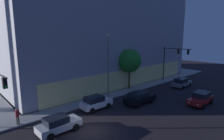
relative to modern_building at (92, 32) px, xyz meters
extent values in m
plane|color=black|center=(-14.84, -19.63, -10.13)|extent=(120.00, 120.00, 0.00)
cube|color=gray|center=(-14.84, 15.97, -10.05)|extent=(80.00, 60.00, 0.15)
cube|color=#4C4C51|center=(0.00, 0.04, -10.05)|extent=(37.74, 23.47, 0.15)
cube|color=#FCE88E|center=(0.00, -11.29, -8.38)|extent=(33.60, 0.60, 3.20)
cube|color=#9595A1|center=(0.00, 0.04, -1.34)|extent=(37.34, 23.07, 17.28)
cube|color=black|center=(-21.20, -16.99, -4.70)|extent=(0.34, 0.34, 0.90)
sphere|color=green|center=(-21.19, -17.17, -4.98)|extent=(0.18, 0.18, 0.18)
cylinder|color=black|center=(8.29, -12.96, -6.48)|extent=(0.18, 0.18, 6.99)
cylinder|color=black|center=(8.52, -15.58, -3.33)|extent=(0.57, 5.24, 0.12)
cube|color=black|center=(8.54, -15.84, -3.83)|extent=(0.35, 0.35, 0.90)
sphere|color=yellow|center=(8.56, -16.02, -3.83)|extent=(0.18, 0.18, 0.18)
cube|color=black|center=(8.70, -17.67, -3.83)|extent=(0.35, 0.35, 0.90)
sphere|color=yellow|center=(8.72, -17.85, -3.83)|extent=(0.18, 0.18, 0.18)
cylinder|color=slate|center=(-7.06, -13.32, -5.51)|extent=(0.16, 0.16, 8.94)
sphere|color=#F9EFC6|center=(-7.06, -13.32, -0.89)|extent=(0.44, 0.44, 0.44)
cylinder|color=#50431E|center=(-1.26, -12.23, -8.33)|extent=(0.33, 0.33, 3.30)
sphere|color=#1F7324|center=(-1.26, -12.23, -5.08)|extent=(3.99, 3.99, 3.99)
cylinder|color=#4C473D|center=(-19.64, -13.69, -9.56)|extent=(0.14, 0.14, 0.84)
cylinder|color=#4C473D|center=(-19.82, -13.70, -9.56)|extent=(0.14, 0.14, 0.84)
cylinder|color=maroon|center=(-19.73, -13.70, -8.80)|extent=(0.36, 0.36, 0.67)
sphere|color=tan|center=(-19.73, -13.70, -8.35)|extent=(0.24, 0.24, 0.24)
cube|color=#B7BABF|center=(-17.16, -17.73, -9.44)|extent=(4.20, 1.83, 0.65)
cube|color=black|center=(-17.47, -17.74, -8.80)|extent=(2.13, 1.61, 0.64)
cube|color=#F9F4CC|center=(-15.14, -17.17, -9.44)|extent=(0.12, 0.20, 0.12)
cube|color=#F9F4CC|center=(-15.12, -18.21, -9.44)|extent=(0.12, 0.20, 0.12)
cylinder|color=black|center=(-15.89, -16.84, -9.77)|extent=(0.72, 0.26, 0.71)
cylinder|color=black|center=(-15.85, -18.57, -9.77)|extent=(0.72, 0.26, 0.71)
cylinder|color=black|center=(-18.47, -16.90, -9.77)|extent=(0.72, 0.26, 0.71)
cylinder|color=black|center=(-18.43, -18.63, -9.77)|extent=(0.72, 0.26, 0.71)
cube|color=silver|center=(-10.99, -15.49, -9.41)|extent=(4.09, 1.91, 0.72)
cube|color=black|center=(-11.29, -15.48, -8.73)|extent=(2.23, 1.68, 0.64)
cube|color=#F9F4CC|center=(-9.00, -15.00, -9.41)|extent=(0.13, 0.20, 0.12)
cube|color=#F9F4CC|center=(-9.03, -16.08, -9.41)|extent=(0.13, 0.20, 0.12)
cylinder|color=black|center=(-9.71, -14.62, -9.77)|extent=(0.72, 0.26, 0.71)
cylinder|color=black|center=(-9.76, -16.42, -9.77)|extent=(0.72, 0.26, 0.71)
cylinder|color=black|center=(-12.21, -14.55, -9.77)|extent=(0.72, 0.26, 0.71)
cylinder|color=black|center=(-12.26, -16.36, -9.77)|extent=(0.72, 0.26, 0.71)
cube|color=black|center=(-5.30, -17.95, -9.43)|extent=(4.82, 2.05, 0.68)
cube|color=black|center=(-5.65, -17.94, -8.79)|extent=(2.57, 1.80, 0.60)
cube|color=#F9F4CC|center=(-2.95, -17.43, -9.43)|extent=(0.13, 0.20, 0.12)
cube|color=#F9F4CC|center=(-2.98, -18.59, -9.43)|extent=(0.13, 0.20, 0.12)
cylinder|color=black|center=(-3.79, -17.03, -9.77)|extent=(0.71, 0.26, 0.71)
cylinder|color=black|center=(-3.84, -18.95, -9.77)|extent=(0.71, 0.26, 0.71)
cylinder|color=black|center=(-6.75, -16.95, -9.77)|extent=(0.71, 0.26, 0.71)
cylinder|color=black|center=(-6.80, -18.88, -9.77)|extent=(0.71, 0.26, 0.71)
cube|color=maroon|center=(0.34, -23.77, -9.44)|extent=(4.50, 1.91, 0.65)
cube|color=black|center=(0.68, -23.77, -8.77)|extent=(2.26, 1.70, 0.68)
cube|color=#F9F4CC|center=(-1.84, -24.36, -9.44)|extent=(0.12, 0.20, 0.12)
cube|color=#F9F4CC|center=(-1.85, -23.25, -9.44)|extent=(0.12, 0.20, 0.12)
cylinder|color=black|center=(-1.03, -24.72, -9.77)|extent=(0.72, 0.25, 0.72)
cylinder|color=black|center=(-1.06, -22.86, -9.77)|extent=(0.72, 0.25, 0.72)
cylinder|color=black|center=(1.74, -24.68, -9.77)|extent=(0.72, 0.25, 0.72)
cylinder|color=black|center=(1.72, -22.83, -9.77)|extent=(0.72, 0.25, 0.72)
cube|color=slate|center=(7.07, -17.66, -9.52)|extent=(4.58, 1.90, 0.60)
cube|color=black|center=(6.73, -17.66, -8.86)|extent=(2.31, 1.69, 0.71)
cube|color=#F9F4CC|center=(9.29, -17.08, -9.52)|extent=(0.12, 0.20, 0.12)
cube|color=#F9F4CC|center=(9.31, -18.18, -9.52)|extent=(0.12, 0.20, 0.12)
cylinder|color=black|center=(8.47, -16.72, -9.82)|extent=(0.62, 0.25, 0.62)
cylinder|color=black|center=(8.50, -18.56, -9.82)|extent=(0.62, 0.25, 0.62)
cylinder|color=black|center=(5.65, -16.76, -9.82)|extent=(0.62, 0.25, 0.62)
cylinder|color=black|center=(5.67, -18.60, -9.82)|extent=(0.62, 0.25, 0.62)
camera|label=1|loc=(-24.41, -33.24, -1.08)|focal=29.43mm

